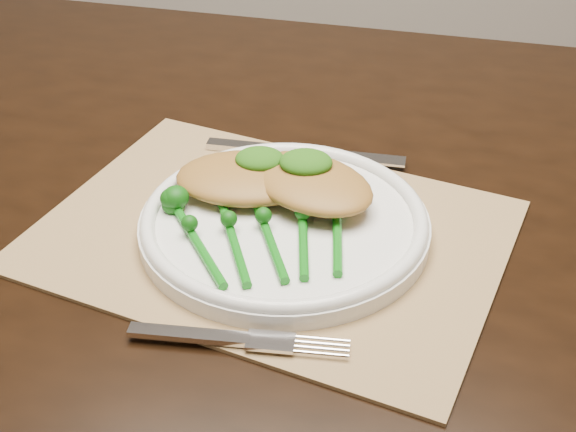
# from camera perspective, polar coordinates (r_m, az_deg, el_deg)

# --- Properties ---
(dining_table) EXTENTS (1.73, 1.16, 0.75)m
(dining_table) POSITION_cam_1_polar(r_m,az_deg,el_deg) (1.10, -0.02, -14.17)
(dining_table) COLOR black
(dining_table) RESTS_ON ground
(placemat) EXTENTS (0.52, 0.45, 0.00)m
(placemat) POSITION_cam_1_polar(r_m,az_deg,el_deg) (0.77, -1.23, -1.33)
(placemat) COLOR #9B794F
(placemat) RESTS_ON dining_table
(dinner_plate) EXTENTS (0.28, 0.28, 0.03)m
(dinner_plate) POSITION_cam_1_polar(r_m,az_deg,el_deg) (0.76, -0.26, -0.43)
(dinner_plate) COLOR white
(dinner_plate) RESTS_ON placemat
(knife) EXTENTS (0.22, 0.04, 0.01)m
(knife) POSITION_cam_1_polar(r_m,az_deg,el_deg) (0.89, -0.18, 4.66)
(knife) COLOR silver
(knife) RESTS_ON placemat
(fork) EXTENTS (0.18, 0.03, 0.01)m
(fork) POSITION_cam_1_polar(r_m,az_deg,el_deg) (0.65, -2.55, -8.83)
(fork) COLOR silver
(fork) RESTS_ON placemat
(chicken_fillet_left) EXTENTS (0.15, 0.10, 0.03)m
(chicken_fillet_left) POSITION_cam_1_polar(r_m,az_deg,el_deg) (0.80, -2.90, 2.74)
(chicken_fillet_left) COLOR #A16F2E
(chicken_fillet_left) RESTS_ON dinner_plate
(chicken_fillet_right) EXTENTS (0.16, 0.16, 0.03)m
(chicken_fillet_right) POSITION_cam_1_polar(r_m,az_deg,el_deg) (0.78, 1.63, 2.38)
(chicken_fillet_right) COLOR #A16F2E
(chicken_fillet_right) RESTS_ON dinner_plate
(pesto_dollop_left) EXTENTS (0.05, 0.04, 0.02)m
(pesto_dollop_left) POSITION_cam_1_polar(r_m,az_deg,el_deg) (0.80, -2.02, 4.07)
(pesto_dollop_left) COLOR #16460A
(pesto_dollop_left) RESTS_ON chicken_fillet_left
(pesto_dollop_right) EXTENTS (0.05, 0.04, 0.02)m
(pesto_dollop_right) POSITION_cam_1_polar(r_m,az_deg,el_deg) (0.78, 1.28, 3.84)
(pesto_dollop_right) COLOR #16460A
(pesto_dollop_right) RESTS_ON chicken_fillet_right
(broccolini_bundle) EXTENTS (0.19, 0.20, 0.04)m
(broccolini_bundle) POSITION_cam_1_polar(r_m,az_deg,el_deg) (0.73, -1.42, -1.41)
(broccolini_bundle) COLOR #0C610F
(broccolini_bundle) RESTS_ON dinner_plate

